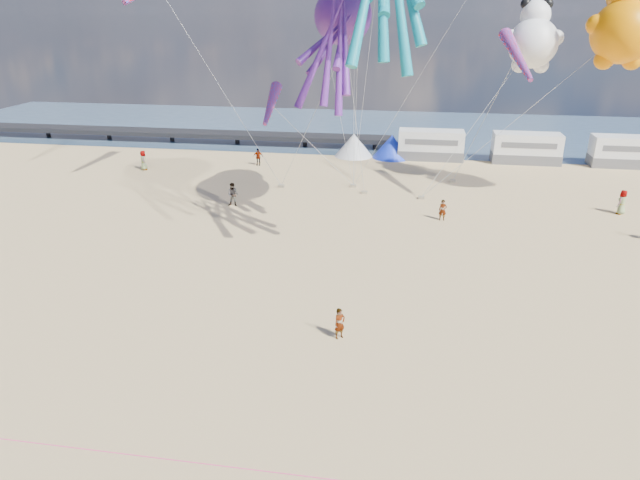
{
  "coord_description": "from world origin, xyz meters",
  "views": [
    {
      "loc": [
        3.97,
        -19.37,
        14.42
      ],
      "look_at": [
        -0.12,
        6.0,
        4.04
      ],
      "focal_mm": 32.0,
      "sensor_mm": 36.0,
      "label": 1
    }
  ],
  "objects_px": {
    "beachgoer_6": "(622,202)",
    "sandbag_c": "(421,198)",
    "motorhome_0": "(431,145)",
    "kite_octopus_purple": "(343,16)",
    "tent_blue": "(392,146)",
    "sandbag_b": "(364,192)",
    "kite_teddy_orange": "(623,32)",
    "beachgoer_1": "(233,195)",
    "sandbag_d": "(453,181)",
    "kite_panda": "(533,43)",
    "standing_person": "(340,323)",
    "sandbag_a": "(281,186)",
    "beachgoer_0": "(143,160)",
    "motorhome_1": "(526,148)",
    "beachgoer_5": "(443,210)",
    "windsock_mid": "(517,56)",
    "windsock_right": "(271,105)",
    "sandbag_e": "(353,186)",
    "beachgoer_3": "(258,157)",
    "motorhome_2": "(627,152)",
    "tent_white": "(354,145)"
  },
  "relations": [
    {
      "from": "beachgoer_0",
      "to": "tent_blue",
      "type": "bearing_deg",
      "value": -103.41
    },
    {
      "from": "sandbag_c",
      "to": "kite_panda",
      "type": "relative_size",
      "value": 0.08
    },
    {
      "from": "motorhome_0",
      "to": "motorhome_1",
      "type": "distance_m",
      "value": 9.5
    },
    {
      "from": "beachgoer_5",
      "to": "kite_octopus_purple",
      "type": "distance_m",
      "value": 15.45
    },
    {
      "from": "beachgoer_0",
      "to": "beachgoer_3",
      "type": "distance_m",
      "value": 11.05
    },
    {
      "from": "beachgoer_0",
      "to": "beachgoer_5",
      "type": "relative_size",
      "value": 1.2
    },
    {
      "from": "kite_octopus_purple",
      "to": "windsock_mid",
      "type": "bearing_deg",
      "value": 33.37
    },
    {
      "from": "standing_person",
      "to": "sandbag_a",
      "type": "bearing_deg",
      "value": 68.66
    },
    {
      "from": "tent_blue",
      "to": "beachgoer_1",
      "type": "xyz_separation_m",
      "value": [
        -11.64,
        -18.06,
        -0.27
      ]
    },
    {
      "from": "beachgoer_6",
      "to": "sandbag_c",
      "type": "relative_size",
      "value": 3.76
    },
    {
      "from": "beachgoer_0",
      "to": "sandbag_e",
      "type": "relative_size",
      "value": 3.75
    },
    {
      "from": "beachgoer_0",
      "to": "sandbag_a",
      "type": "relative_size",
      "value": 3.75
    },
    {
      "from": "sandbag_d",
      "to": "sandbag_e",
      "type": "relative_size",
      "value": 1.0
    },
    {
      "from": "kite_octopus_purple",
      "to": "kite_teddy_orange",
      "type": "distance_m",
      "value": 19.7
    },
    {
      "from": "beachgoer_0",
      "to": "sandbag_d",
      "type": "height_order",
      "value": "beachgoer_0"
    },
    {
      "from": "motorhome_0",
      "to": "beachgoer_6",
      "type": "xyz_separation_m",
      "value": [
        14.03,
        -15.25,
        -0.56
      ]
    },
    {
      "from": "sandbag_e",
      "to": "tent_blue",
      "type": "bearing_deg",
      "value": 76.22
    },
    {
      "from": "beachgoer_5",
      "to": "sandbag_e",
      "type": "bearing_deg",
      "value": 135.51
    },
    {
      "from": "sandbag_a",
      "to": "sandbag_d",
      "type": "distance_m",
      "value": 15.47
    },
    {
      "from": "beachgoer_3",
      "to": "sandbag_d",
      "type": "xyz_separation_m",
      "value": [
        18.91,
        -3.1,
        -0.74
      ]
    },
    {
      "from": "beachgoer_0",
      "to": "sandbag_c",
      "type": "bearing_deg",
      "value": -134.71
    },
    {
      "from": "beachgoer_6",
      "to": "kite_panda",
      "type": "distance_m",
      "value": 14.01
    },
    {
      "from": "motorhome_2",
      "to": "windsock_right",
      "type": "height_order",
      "value": "windsock_right"
    },
    {
      "from": "motorhome_2",
      "to": "standing_person",
      "type": "height_order",
      "value": "motorhome_2"
    },
    {
      "from": "motorhome_1",
      "to": "kite_octopus_purple",
      "type": "height_order",
      "value": "kite_octopus_purple"
    },
    {
      "from": "sandbag_d",
      "to": "kite_panda",
      "type": "height_order",
      "value": "kite_panda"
    },
    {
      "from": "kite_octopus_purple",
      "to": "kite_panda",
      "type": "height_order",
      "value": "kite_octopus_purple"
    },
    {
      "from": "standing_person",
      "to": "motorhome_1",
      "type": "bearing_deg",
      "value": 28.01
    },
    {
      "from": "motorhome_0",
      "to": "sandbag_b",
      "type": "height_order",
      "value": "motorhome_0"
    },
    {
      "from": "sandbag_b",
      "to": "sandbag_e",
      "type": "xyz_separation_m",
      "value": [
        -1.13,
        1.75,
        0.0
      ]
    },
    {
      "from": "motorhome_1",
      "to": "sandbag_d",
      "type": "distance_m",
      "value": 11.43
    },
    {
      "from": "sandbag_b",
      "to": "kite_teddy_orange",
      "type": "xyz_separation_m",
      "value": [
        17.89,
        -0.89,
        12.9
      ]
    },
    {
      "from": "beachgoer_1",
      "to": "beachgoer_3",
      "type": "bearing_deg",
      "value": 96.01
    },
    {
      "from": "motorhome_2",
      "to": "standing_person",
      "type": "xyz_separation_m",
      "value": [
        -23.83,
        -36.21,
        -0.73
      ]
    },
    {
      "from": "beachgoer_6",
      "to": "beachgoer_0",
      "type": "bearing_deg",
      "value": -52.27
    },
    {
      "from": "tent_blue",
      "to": "kite_panda",
      "type": "relative_size",
      "value": 0.62
    },
    {
      "from": "beachgoer_5",
      "to": "kite_panda",
      "type": "bearing_deg",
      "value": 53.27
    },
    {
      "from": "windsock_mid",
      "to": "windsock_right",
      "type": "relative_size",
      "value": 1.41
    },
    {
      "from": "motorhome_0",
      "to": "kite_octopus_purple",
      "type": "height_order",
      "value": "kite_octopus_purple"
    },
    {
      "from": "tent_blue",
      "to": "sandbag_c",
      "type": "height_order",
      "value": "tent_blue"
    },
    {
      "from": "tent_white",
      "to": "sandbag_d",
      "type": "distance_m",
      "value": 13.04
    },
    {
      "from": "beachgoer_3",
      "to": "windsock_right",
      "type": "relative_size",
      "value": 0.37
    },
    {
      "from": "motorhome_1",
      "to": "beachgoer_5",
      "type": "xyz_separation_m",
      "value": [
        -8.93,
        -18.81,
        -0.72
      ]
    },
    {
      "from": "tent_blue",
      "to": "windsock_right",
      "type": "bearing_deg",
      "value": -115.54
    },
    {
      "from": "beachgoer_1",
      "to": "beachgoer_3",
      "type": "relative_size",
      "value": 1.1
    },
    {
      "from": "standing_person",
      "to": "beachgoer_5",
      "type": "relative_size",
      "value": 0.99
    },
    {
      "from": "sandbag_c",
      "to": "kite_teddy_orange",
      "type": "relative_size",
      "value": 0.07
    },
    {
      "from": "kite_teddy_orange",
      "to": "motorhome_2",
      "type": "bearing_deg",
      "value": 79.61
    },
    {
      "from": "beachgoer_0",
      "to": "sandbag_c",
      "type": "height_order",
      "value": "beachgoer_0"
    },
    {
      "from": "motorhome_1",
      "to": "beachgoer_5",
      "type": "height_order",
      "value": "motorhome_1"
    }
  ]
}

